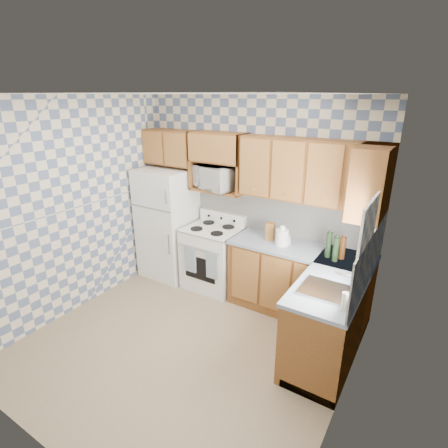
{
  "coord_description": "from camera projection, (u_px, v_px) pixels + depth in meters",
  "views": [
    {
      "loc": [
        2.11,
        -2.55,
        2.69
      ],
      "look_at": [
        0.05,
        0.75,
        1.25
      ],
      "focal_mm": 28.0,
      "sensor_mm": 36.0,
      "label": 1
    }
  ],
  "objects": [
    {
      "name": "backsplash_right",
      "position": [
        370.0,
        258.0,
        3.39
      ],
      "size": [
        0.02,
        1.6,
        0.56
      ],
      "primitive_type": "cube",
      "color": "silver",
      "rests_on": "right_wall"
    },
    {
      "name": "base_cabinets_right",
      "position": [
        331.0,
        315.0,
        3.8
      ],
      "size": [
        0.6,
        1.6,
        0.88
      ],
      "primitive_type": "cube",
      "color": "brown",
      "rests_on": "floor"
    },
    {
      "name": "dish_towel_right",
      "position": [
        212.0,
        266.0,
        4.69
      ],
      "size": [
        0.18,
        0.02,
        0.38
      ],
      "primitive_type": "cube",
      "color": "navy",
      "rests_on": "stove_body"
    },
    {
      "name": "microwave_shelf",
      "position": [
        218.0,
        190.0,
        4.89
      ],
      "size": [
        0.8,
        0.33,
        0.03
      ],
      "primitive_type": "cube",
      "color": "brown",
      "rests_on": "back_wall"
    },
    {
      "name": "upper_cabinets_right",
      "position": [
        372.0,
        182.0,
        3.6
      ],
      "size": [
        0.33,
        0.7,
        0.74
      ],
      "primitive_type": "cube",
      "color": "brown",
      "rests_on": "right_wall"
    },
    {
      "name": "backguard",
      "position": [
        223.0,
        217.0,
        5.13
      ],
      "size": [
        0.76,
        0.08,
        0.17
      ],
      "primitive_type": "cube",
      "color": "white",
      "rests_on": "cooktop"
    },
    {
      "name": "bottle_0",
      "position": [
        329.0,
        245.0,
        4.01
      ],
      "size": [
        0.07,
        0.07,
        0.31
      ],
      "primitive_type": "cylinder",
      "color": "black",
      "rests_on": "countertop_back"
    },
    {
      "name": "knife_block",
      "position": [
        270.0,
        231.0,
        4.51
      ],
      "size": [
        0.12,
        0.12,
        0.23
      ],
      "primitive_type": "cube",
      "rotation": [
        0.0,
        0.0,
        0.18
      ],
      "color": "brown",
      "rests_on": "countertop_back"
    },
    {
      "name": "upper_cabinets_fridge",
      "position": [
        171.0,
        147.0,
        5.11
      ],
      "size": [
        0.82,
        0.33,
        0.5
      ],
      "primitive_type": "cube",
      "color": "brown",
      "rests_on": "back_wall"
    },
    {
      "name": "food_containers",
      "position": [
        284.0,
        239.0,
        4.41
      ],
      "size": [
        0.18,
        0.18,
        0.12
      ],
      "primitive_type": null,
      "color": "beige",
      "rests_on": "countertop_back"
    },
    {
      "name": "cooktop",
      "position": [
        213.0,
        229.0,
        4.94
      ],
      "size": [
        0.76,
        0.65,
        0.02
      ],
      "primitive_type": "cube",
      "color": "silver",
      "rests_on": "stove_body"
    },
    {
      "name": "floor",
      "position": [
        186.0,
        344.0,
        4.01
      ],
      "size": [
        3.4,
        3.4,
        0.0
      ],
      "primitive_type": "plane",
      "color": "#846D55",
      "rests_on": "ground"
    },
    {
      "name": "back_wall",
      "position": [
        254.0,
        198.0,
        4.81
      ],
      "size": [
        3.4,
        0.02,
        2.7
      ],
      "primitive_type": "cube",
      "color": "slate",
      "rests_on": "ground"
    },
    {
      "name": "soap_bottle",
      "position": [
        345.0,
        301.0,
        3.03
      ],
      "size": [
        0.06,
        0.06,
        0.17
      ],
      "primitive_type": "cylinder",
      "color": "beige",
      "rests_on": "countertop_right"
    },
    {
      "name": "base_cabinets_back",
      "position": [
        298.0,
        282.0,
        4.48
      ],
      "size": [
        1.75,
        0.6,
        0.88
      ],
      "primitive_type": "cube",
      "color": "brown",
      "rests_on": "floor"
    },
    {
      "name": "refrigerator",
      "position": [
        168.0,
        224.0,
        5.35
      ],
      "size": [
        0.75,
        0.7,
        1.68
      ],
      "primitive_type": "cube",
      "color": "white",
      "rests_on": "floor"
    },
    {
      "name": "sink",
      "position": [
        326.0,
        291.0,
        3.35
      ],
      "size": [
        0.48,
        0.4,
        0.03
      ],
      "primitive_type": "cube",
      "color": "#B7B7BC",
      "rests_on": "countertop_right"
    },
    {
      "name": "bottle_1",
      "position": [
        336.0,
        249.0,
        3.92
      ],
      "size": [
        0.07,
        0.07,
        0.28
      ],
      "primitive_type": "cylinder",
      "color": "black",
      "rests_on": "countertop_back"
    },
    {
      "name": "countertop_back",
      "position": [
        300.0,
        249.0,
        4.32
      ],
      "size": [
        1.77,
        0.63,
        0.04
      ],
      "primitive_type": "cube",
      "color": "slate",
      "rests_on": "base_cabinets_back"
    },
    {
      "name": "backsplash_back",
      "position": [
        280.0,
        214.0,
        4.66
      ],
      "size": [
        2.6,
        0.02,
        0.56
      ],
      "primitive_type": "cube",
      "color": "silver",
      "rests_on": "back_wall"
    },
    {
      "name": "electric_kettle",
      "position": [
        282.0,
        237.0,
        4.35
      ],
      "size": [
        0.16,
        0.16,
        0.2
      ],
      "primitive_type": "cylinder",
      "color": "white",
      "rests_on": "countertop_back"
    },
    {
      "name": "window",
      "position": [
        365.0,
        247.0,
        3.03
      ],
      "size": [
        0.02,
        0.66,
        0.86
      ],
      "primitive_type": "cube",
      "color": "white",
      "rests_on": "right_wall"
    },
    {
      "name": "countertop_right",
      "position": [
        336.0,
        278.0,
        3.64
      ],
      "size": [
        0.63,
        1.6,
        0.04
      ],
      "primitive_type": "cube",
      "color": "slate",
      "rests_on": "base_cabinets_right"
    },
    {
      "name": "upper_cabinets_back",
      "position": [
        311.0,
        171.0,
        4.1
      ],
      "size": [
        1.75,
        0.33,
        0.74
      ],
      "primitive_type": "cube",
      "color": "brown",
      "rests_on": "back_wall"
    },
    {
      "name": "stove_body",
      "position": [
        213.0,
        258.0,
        5.1
      ],
      "size": [
        0.76,
        0.65,
        0.9
      ],
      "primitive_type": "cube",
      "color": "white",
      "rests_on": "floor"
    },
    {
      "name": "microwave",
      "position": [
        216.0,
        177.0,
        4.85
      ],
      "size": [
        0.67,
        0.53,
        0.33
      ],
      "primitive_type": "imported",
      "rotation": [
        0.0,
        0.0,
        -0.24
      ],
      "color": "white",
      "rests_on": "microwave_shelf"
    },
    {
      "name": "dish_towel_left",
      "position": [
        190.0,
        259.0,
        4.87
      ],
      "size": [
        0.18,
        0.02,
        0.38
      ],
      "primitive_type": "cube",
      "color": "navy",
      "rests_on": "stove_body"
    },
    {
      "name": "right_wall",
      "position": [
        353.0,
        280.0,
        2.7
      ],
      "size": [
        0.02,
        3.2,
        2.7
      ],
      "primitive_type": "cube",
      "color": "slate",
      "rests_on": "ground"
    },
    {
      "name": "bottle_2",
      "position": [
        343.0,
        248.0,
        3.98
      ],
      "size": [
        0.07,
        0.07,
        0.26
      ],
      "primitive_type": "cylinder",
      "color": "#4C2711",
      "rests_on": "countertop_back"
    }
  ]
}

